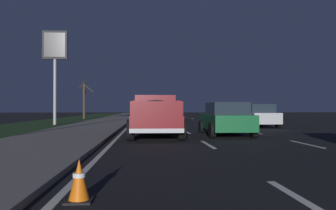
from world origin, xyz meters
TOP-DOWN VIEW (x-y plane):
  - ground at (27.00, 0.00)m, footprint 144.00×144.00m
  - sidewalk_shoulder at (27.00, 7.45)m, footprint 108.00×4.00m
  - grass_verge at (27.00, 12.45)m, footprint 108.00×6.00m
  - lane_markings at (30.89, 3.01)m, footprint 108.95×7.04m
  - pickup_truck at (13.66, 3.50)m, footprint 5.44×2.31m
  - sedan_green at (14.15, 0.18)m, footprint 4.43×2.08m
  - sedan_silver at (20.59, -3.54)m, footprint 4.42×2.05m
  - gas_price_sign at (24.55, 10.95)m, footprint 0.27×1.90m
  - street_light_near at (11.89, 9.42)m, footprint 0.36×1.97m
  - bare_tree_far at (38.93, 11.45)m, footprint 1.71×1.90m
  - traffic_cone_near at (3.62, 4.81)m, footprint 0.36×0.36m

SIDE VIEW (x-z plane):
  - ground at x=27.00m, z-range 0.00..0.00m
  - grass_verge at x=27.00m, z-range 0.00..0.01m
  - lane_markings at x=30.89m, z-range 0.00..0.01m
  - sidewalk_shoulder at x=27.00m, z-range 0.00..0.12m
  - traffic_cone_near at x=3.62m, z-range -0.01..0.57m
  - sedan_green at x=14.15m, z-range 0.01..1.55m
  - sedan_silver at x=20.59m, z-range 0.01..1.55m
  - pickup_truck at x=13.66m, z-range 0.05..1.92m
  - bare_tree_far at x=38.93m, z-range -0.01..4.64m
  - street_light_near at x=11.89m, z-range 0.83..9.34m
  - gas_price_sign at x=24.55m, z-range 1.84..9.09m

